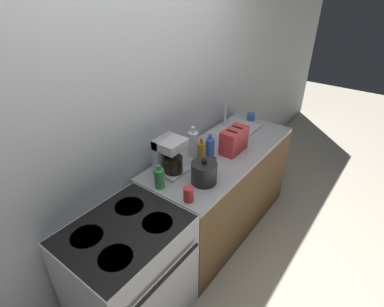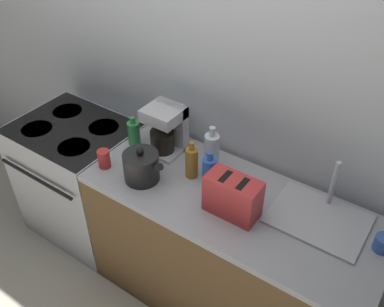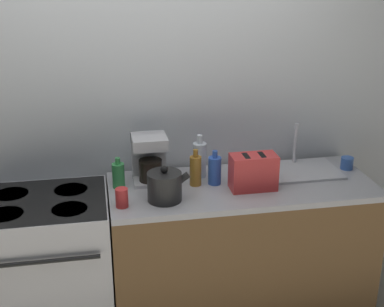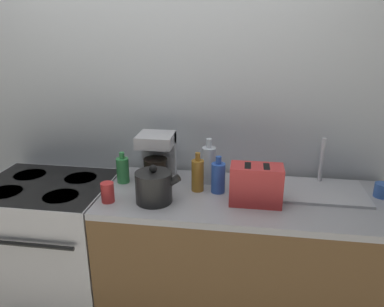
# 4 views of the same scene
# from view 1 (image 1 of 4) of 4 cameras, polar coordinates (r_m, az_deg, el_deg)

# --- Properties ---
(ground_plane) EXTENTS (12.00, 12.00, 0.00)m
(ground_plane) POSITION_cam_1_polar(r_m,az_deg,el_deg) (2.78, 4.34, -22.54)
(ground_plane) COLOR beige
(wall_back) EXTENTS (8.00, 0.05, 2.60)m
(wall_back) POSITION_cam_1_polar(r_m,az_deg,el_deg) (2.31, -9.38, 6.68)
(wall_back) COLOR silver
(wall_back) RESTS_ON ground_plane
(stove) EXTENTS (0.76, 0.65, 0.89)m
(stove) POSITION_cam_1_polar(r_m,az_deg,el_deg) (2.27, -11.66, -21.65)
(stove) COLOR #B7B7BC
(stove) RESTS_ON ground_plane
(counter_block) EXTENTS (1.61, 0.66, 0.89)m
(counter_block) POSITION_cam_1_polar(r_m,az_deg,el_deg) (2.93, 5.48, -6.85)
(counter_block) COLOR brown
(counter_block) RESTS_ON ground_plane
(kettle) EXTENTS (0.25, 0.20, 0.21)m
(kettle) POSITION_cam_1_polar(r_m,az_deg,el_deg) (2.23, 2.34, -3.60)
(kettle) COLOR black
(kettle) RESTS_ON counter_block
(toaster) EXTENTS (0.27, 0.14, 0.21)m
(toaster) POSITION_cam_1_polar(r_m,az_deg,el_deg) (2.63, 7.98, 2.52)
(toaster) COLOR red
(toaster) RESTS_ON counter_block
(coffee_maker) EXTENTS (0.21, 0.20, 0.29)m
(coffee_maker) POSITION_cam_1_polar(r_m,az_deg,el_deg) (2.31, -4.42, -0.34)
(coffee_maker) COLOR #B7B7BC
(coffee_maker) RESTS_ON counter_block
(sink_tray) EXTENTS (0.47, 0.35, 0.28)m
(sink_tray) POSITION_cam_1_polar(r_m,az_deg,el_deg) (3.06, 8.22, 4.79)
(sink_tray) COLOR #B7B7BC
(sink_tray) RESTS_ON counter_block
(bottle_blue) EXTENTS (0.08, 0.08, 0.21)m
(bottle_blue) POSITION_cam_1_polar(r_m,az_deg,el_deg) (2.54, 3.41, 1.12)
(bottle_blue) COLOR #2D56B7
(bottle_blue) RESTS_ON counter_block
(bottle_clear) EXTENTS (0.08, 0.08, 0.27)m
(bottle_clear) POSITION_cam_1_polar(r_m,az_deg,el_deg) (2.54, 0.20, 1.87)
(bottle_clear) COLOR silver
(bottle_clear) RESTS_ON counter_block
(bottle_green) EXTENTS (0.07, 0.07, 0.19)m
(bottle_green) POSITION_cam_1_polar(r_m,az_deg,el_deg) (2.19, -6.23, -4.68)
(bottle_green) COLOR #338C47
(bottle_green) RESTS_ON counter_block
(bottle_amber) EXTENTS (0.07, 0.07, 0.23)m
(bottle_amber) POSITION_cam_1_polar(r_m,az_deg,el_deg) (2.45, 1.81, 0.19)
(bottle_amber) COLOR #9E6B23
(bottle_amber) RESTS_ON counter_block
(cup_blue) EXTENTS (0.08, 0.08, 0.08)m
(cup_blue) POSITION_cam_1_polar(r_m,az_deg,el_deg) (3.29, 11.16, 6.91)
(cup_blue) COLOR #3860B2
(cup_blue) RESTS_ON counter_block
(cup_red) EXTENTS (0.07, 0.07, 0.11)m
(cup_red) POSITION_cam_1_polar(r_m,az_deg,el_deg) (2.07, -0.70, -7.79)
(cup_red) COLOR red
(cup_red) RESTS_ON counter_block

